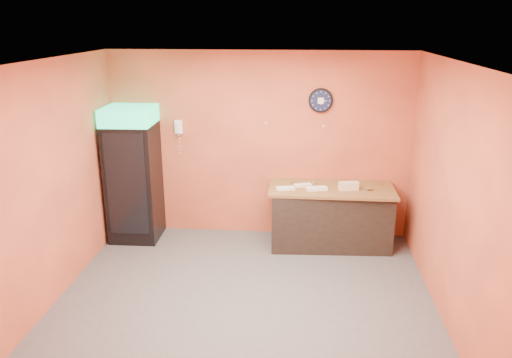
# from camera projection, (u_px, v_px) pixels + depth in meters

# --- Properties ---
(floor) EXTENTS (4.50, 4.50, 0.00)m
(floor) POSITION_uv_depth(u_px,v_px,m) (245.00, 298.00, 6.03)
(floor) COLOR #47474C
(floor) RESTS_ON ground
(back_wall) EXTENTS (4.50, 0.02, 2.80)m
(back_wall) POSITION_uv_depth(u_px,v_px,m) (259.00, 146.00, 7.50)
(back_wall) COLOR #DE5E3E
(back_wall) RESTS_ON floor
(left_wall) EXTENTS (0.02, 4.00, 2.80)m
(left_wall) POSITION_uv_depth(u_px,v_px,m) (52.00, 183.00, 5.79)
(left_wall) COLOR #DE5E3E
(left_wall) RESTS_ON floor
(right_wall) EXTENTS (0.02, 4.00, 2.80)m
(right_wall) POSITION_uv_depth(u_px,v_px,m) (450.00, 194.00, 5.41)
(right_wall) COLOR #DE5E3E
(right_wall) RESTS_ON floor
(ceiling) EXTENTS (4.50, 4.00, 0.02)m
(ceiling) POSITION_uv_depth(u_px,v_px,m) (244.00, 61.00, 5.17)
(ceiling) COLOR white
(ceiling) RESTS_ON back_wall
(beverage_cooler) EXTENTS (0.72, 0.73, 2.02)m
(beverage_cooler) POSITION_uv_depth(u_px,v_px,m) (133.00, 176.00, 7.40)
(beverage_cooler) COLOR black
(beverage_cooler) RESTS_ON floor
(prep_counter) EXTENTS (1.75, 0.85, 0.86)m
(prep_counter) POSITION_uv_depth(u_px,v_px,m) (330.00, 217.00, 7.34)
(prep_counter) COLOR black
(prep_counter) RESTS_ON floor
(wall_clock) EXTENTS (0.35, 0.06, 0.35)m
(wall_clock) POSITION_uv_depth(u_px,v_px,m) (321.00, 100.00, 7.18)
(wall_clock) COLOR black
(wall_clock) RESTS_ON back_wall
(wall_phone) EXTENTS (0.11, 0.10, 0.21)m
(wall_phone) POSITION_uv_depth(u_px,v_px,m) (179.00, 127.00, 7.46)
(wall_phone) COLOR white
(wall_phone) RESTS_ON back_wall
(butcher_paper) EXTENTS (1.80, 0.85, 0.04)m
(butcher_paper) POSITION_uv_depth(u_px,v_px,m) (332.00, 189.00, 7.20)
(butcher_paper) COLOR olive
(butcher_paper) RESTS_ON prep_counter
(sub_roll_stack) EXTENTS (0.29, 0.15, 0.12)m
(sub_roll_stack) POSITION_uv_depth(u_px,v_px,m) (349.00, 186.00, 7.07)
(sub_roll_stack) COLOR beige
(sub_roll_stack) RESTS_ON butcher_paper
(wrapped_sandwich_left) EXTENTS (0.28, 0.16, 0.04)m
(wrapped_sandwich_left) POSITION_uv_depth(u_px,v_px,m) (286.00, 188.00, 7.10)
(wrapped_sandwich_left) COLOR silver
(wrapped_sandwich_left) RESTS_ON butcher_paper
(wrapped_sandwich_mid) EXTENTS (0.32, 0.18, 0.04)m
(wrapped_sandwich_mid) POSITION_uv_depth(u_px,v_px,m) (317.00, 189.00, 7.08)
(wrapped_sandwich_mid) COLOR silver
(wrapped_sandwich_mid) RESTS_ON butcher_paper
(wrapped_sandwich_right) EXTENTS (0.27, 0.18, 0.04)m
(wrapped_sandwich_right) POSITION_uv_depth(u_px,v_px,m) (303.00, 185.00, 7.23)
(wrapped_sandwich_right) COLOR silver
(wrapped_sandwich_right) RESTS_ON butcher_paper
(kitchen_tool) EXTENTS (0.06, 0.06, 0.06)m
(kitchen_tool) POSITION_uv_depth(u_px,v_px,m) (314.00, 183.00, 7.30)
(kitchen_tool) COLOR silver
(kitchen_tool) RESTS_ON butcher_paper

